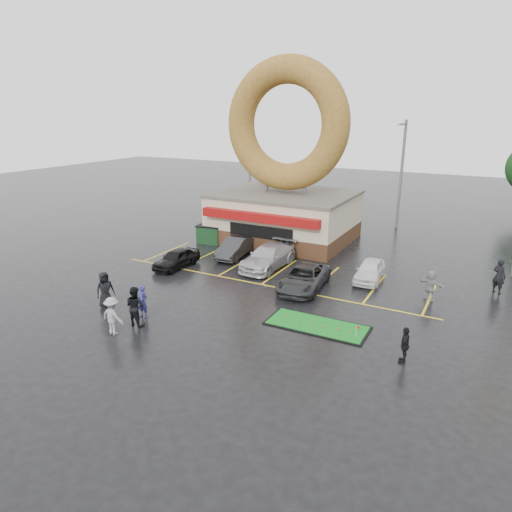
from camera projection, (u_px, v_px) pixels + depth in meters
The scene contains 18 objects.
ground at pixel (231, 305), 23.78m from camera, with size 120.00×120.00×0.00m, color black.
donut_shop at pixel (285, 183), 34.65m from camera, with size 10.20×8.70×13.50m.
streetlight_left at pixel (249, 164), 43.54m from camera, with size 0.40×2.21×9.00m.
streetlight_mid at pixel (401, 172), 38.04m from camera, with size 0.40×2.21×9.00m.
car_black at pixel (176, 258), 29.34m from camera, with size 1.44×3.58×1.22m, color black.
car_dgrey at pixel (235, 248), 31.46m from camera, with size 1.39×4.00×1.32m, color #2A292C.
car_silver at pixel (268, 257), 29.28m from camera, with size 2.02×4.98×1.45m, color #B2B1B6.
car_grey at pixel (304, 278), 25.84m from camera, with size 2.18×4.72×1.31m, color #2A2A2C.
car_white at pixel (370, 271), 27.10m from camera, with size 1.45×3.61×1.23m, color white.
person_blue at pixel (143, 301), 22.19m from camera, with size 0.60×0.39×1.64m, color navy.
person_blackjkt at pixel (135, 306), 21.31m from camera, with size 0.94×0.73×1.93m, color black.
person_hoodie at pixel (112, 316), 20.48m from camera, with size 1.15×0.66×1.78m, color gray.
person_bystander at pixel (105, 290), 23.26m from camera, with size 0.94×0.61×1.92m, color black.
person_cameraman at pixel (405, 345), 18.20m from camera, with size 0.90×0.37×1.53m, color black.
person_walker_near at pixel (431, 285), 24.25m from camera, with size 1.54×0.49×1.66m, color gray.
person_walker_far at pixel (499, 276), 25.13m from camera, with size 0.71×0.47×1.95m, color black.
dumpster at pixel (210, 235), 34.83m from camera, with size 1.80×1.20×1.30m, color #173D1E.
putting_green at pixel (317, 325), 21.47m from camera, with size 4.81×2.12×0.60m.
Camera 1 is at (11.54, -18.62, 9.70)m, focal length 32.00 mm.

